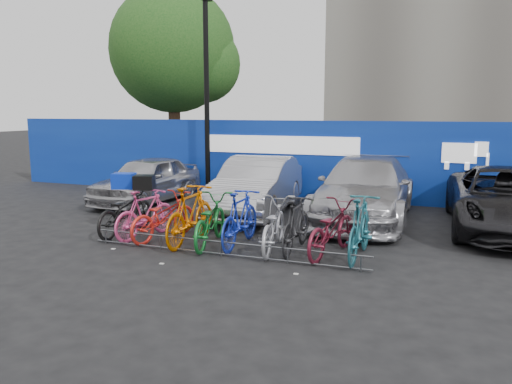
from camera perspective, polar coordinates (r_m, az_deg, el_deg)
The scene contains 21 objects.
ground at distance 9.97m, azimuth -2.56°, elevation -6.43°, with size 100.00×100.00×0.00m, color black.
hoarding at distance 15.37m, azimuth 6.28°, elevation 3.66°, with size 22.00×0.18×2.40m.
tree at distance 21.76m, azimuth -8.89°, elevation 15.45°, with size 5.40×5.20×7.80m.
lamppost at distance 15.85m, azimuth -5.67°, elevation 11.32°, with size 0.25×0.50×6.11m.
bike_rack at distance 9.40m, azimuth -4.01°, elevation -6.39°, with size 5.60×0.03×0.30m.
car_0 at distance 15.03m, azimuth -12.34°, elevation 1.40°, with size 1.63×4.05×1.38m, color #AAA9AE.
car_1 at distance 13.11m, azimuth 0.11°, elevation 0.71°, with size 1.57×4.51×1.49m, color #A9A9AE.
car_2 at distance 12.68m, azimuth 12.36°, elevation 0.33°, with size 2.16×5.31×1.54m, color #ACACB1.
car_3 at distance 12.48m, azimuth 26.78°, elevation -0.84°, with size 2.39×5.18×1.44m, color black.
bike_0 at distance 11.33m, azimuth -14.71°, elevation -2.16°, with size 0.68×1.94×1.02m, color black.
bike_1 at distance 10.90m, azimuth -12.53°, elevation -2.44°, with size 0.49×1.75×1.05m, color #EA4A8F.
bike_2 at distance 10.71m, azimuth -10.55°, elevation -2.76°, with size 0.65×1.87×0.98m, color red.
bike_3 at distance 10.23m, azimuth -7.52°, elevation -2.59°, with size 0.57×2.02×1.21m, color #CC5F02.
bike_4 at distance 10.08m, azimuth -5.31°, elevation -3.27°, with size 0.68×1.96×1.03m, color #147029.
bike_5 at distance 9.96m, azimuth -1.83°, elevation -3.06°, with size 0.54×1.90×1.14m, color #172DB0.
bike_6 at distance 9.67m, azimuth 1.99°, elevation -3.80°, with size 0.68×1.94×1.02m, color #A5A6AE.
bike_7 at distance 9.64m, azimuth 4.58°, elevation -3.75°, with size 0.50×1.76×1.06m, color #252527.
bike_8 at distance 9.46m, azimuth 8.58°, elevation -4.18°, with size 0.68×1.96×1.03m, color maroon.
bike_9 at distance 9.30m, azimuth 11.78°, elevation -4.02°, with size 0.56×1.97×1.18m, color #1D5E6B.
cargo_crate at distance 11.22m, azimuth -14.86°, elevation 1.24°, with size 0.47×0.36×0.33m, color #092ABD.
cargo_topcase at distance 10.78m, azimuth -12.66°, elevation 1.08°, with size 0.41×0.37×0.30m, color black.
Camera 1 is at (3.79, -8.82, 2.70)m, focal length 35.00 mm.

